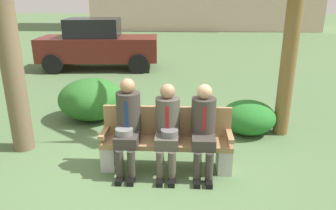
# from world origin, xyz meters

# --- Properties ---
(ground_plane) EXTENTS (80.00, 80.00, 0.00)m
(ground_plane) POSITION_xyz_m (0.00, 0.00, 0.00)
(ground_plane) COLOR #506D43
(park_bench) EXTENTS (1.87, 0.44, 0.90)m
(park_bench) POSITION_xyz_m (0.34, 0.15, 0.42)
(park_bench) COLOR #99754C
(park_bench) RESTS_ON ground
(seated_man_left) EXTENTS (0.34, 0.72, 1.35)m
(seated_man_left) POSITION_xyz_m (-0.19, 0.03, 0.75)
(seated_man_left) COLOR #38332D
(seated_man_left) RESTS_ON ground
(seated_man_middle) EXTENTS (0.34, 0.72, 1.28)m
(seated_man_middle) POSITION_xyz_m (0.36, 0.02, 0.71)
(seated_man_middle) COLOR #4C473D
(seated_man_middle) RESTS_ON ground
(seated_man_right) EXTENTS (0.34, 0.72, 1.29)m
(seated_man_right) POSITION_xyz_m (0.86, 0.03, 0.72)
(seated_man_right) COLOR #38332D
(seated_man_right) RESTS_ON ground
(shrub_near_bench) EXTENTS (1.34, 1.23, 0.84)m
(shrub_near_bench) POSITION_xyz_m (-1.30, 2.03, 0.42)
(shrub_near_bench) COLOR #296625
(shrub_near_bench) RESTS_ON ground
(shrub_mid_lawn) EXTENTS (0.98, 0.90, 0.61)m
(shrub_mid_lawn) POSITION_xyz_m (1.76, 1.48, 0.31)
(shrub_mid_lawn) COLOR #256E28
(shrub_mid_lawn) RESTS_ON ground
(parked_car_near) EXTENTS (4.02, 1.98, 1.68)m
(parked_car_near) POSITION_xyz_m (-2.39, 6.70, 0.84)
(parked_car_near) COLOR #591E19
(parked_car_near) RESTS_ON ground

